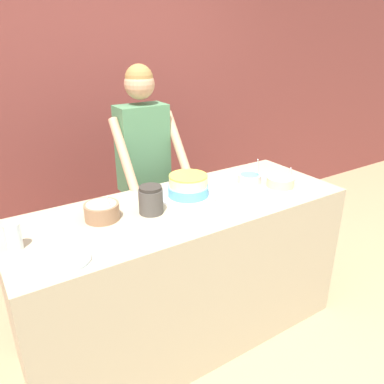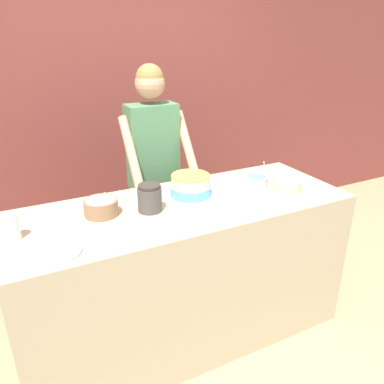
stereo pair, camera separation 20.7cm
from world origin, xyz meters
TOP-DOWN VIEW (x-y plane):
  - ground_plane at (0.00, 0.00)m, footprint 14.00×14.00m
  - wall_back at (0.00, 1.78)m, footprint 10.00×0.05m
  - counter at (0.00, 0.36)m, footprint 1.94×0.72m
  - person_baker at (0.06, 0.98)m, footprint 0.46×0.45m
  - cake at (0.08, 0.44)m, footprint 0.34×0.34m
  - frosting_bowl_pink at (-0.45, 0.43)m, footprint 0.18×0.18m
  - frosting_bowl_blue at (0.54, 0.42)m, footprint 0.15×0.15m
  - frosting_bowl_white at (0.66, 0.26)m, footprint 0.17×0.17m
  - drinking_glass at (-0.88, 0.36)m, footprint 0.07×0.07m
  - ceramic_plate at (-0.72, 0.14)m, footprint 0.21×0.21m
  - stoneware_jar at (-0.20, 0.37)m, footprint 0.13×0.13m

SIDE VIEW (x-z plane):
  - ground_plane at x=0.00m, z-range 0.00..0.00m
  - counter at x=0.00m, z-range 0.00..0.92m
  - ceramic_plate at x=-0.72m, z-range 0.92..0.93m
  - frosting_bowl_blue at x=0.54m, z-range 0.86..1.04m
  - frosting_bowl_white at x=0.66m, z-range 0.88..1.02m
  - frosting_bowl_pink at x=-0.45m, z-range 0.89..1.04m
  - cake at x=0.08m, z-range 0.91..1.05m
  - drinking_glass at x=-0.88m, z-range 0.92..1.05m
  - stoneware_jar at x=-0.20m, z-range 0.92..1.07m
  - person_baker at x=0.06m, z-range 0.19..1.83m
  - wall_back at x=0.00m, z-range 0.00..2.60m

